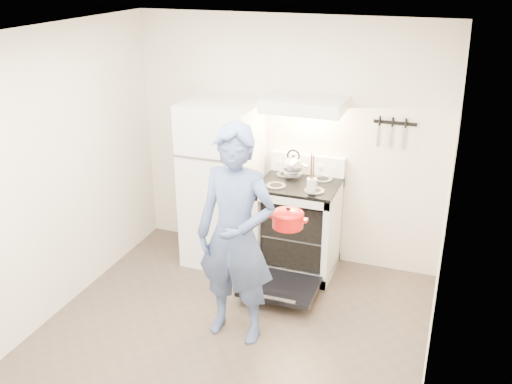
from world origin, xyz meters
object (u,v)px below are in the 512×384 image
stove_body (298,228)px  dutch_oven (288,220)px  refrigerator (222,183)px  person (236,236)px  tea_kettle (293,164)px

stove_body → dutch_oven: bearing=-79.9°
dutch_oven → stove_body: bearing=100.1°
refrigerator → stove_body: bearing=1.8°
stove_body → person: (-0.18, -1.22, 0.46)m
dutch_oven → refrigerator: bearing=137.0°
person → stove_body: bearing=84.5°
refrigerator → dutch_oven: (0.98, -0.91, 0.14)m
refrigerator → tea_kettle: 0.76m
tea_kettle → person: size_ratio=0.16×
refrigerator → person: (0.63, -1.19, 0.07)m
refrigerator → tea_kettle: size_ratio=5.71×
stove_body → dutch_oven: (0.17, -0.93, 0.53)m
tea_kettle → dutch_oven: (0.26, -1.03, -0.11)m
refrigerator → person: size_ratio=0.92×
refrigerator → tea_kettle: refrigerator is taller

